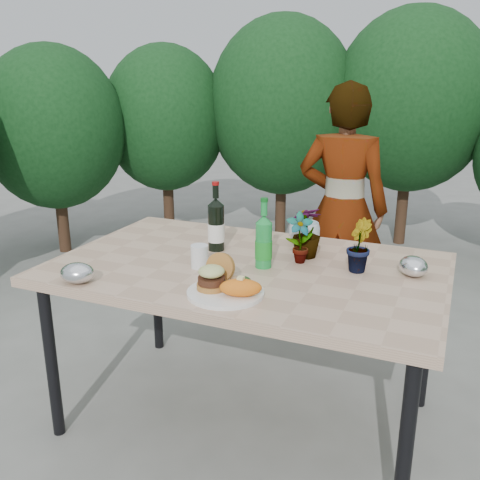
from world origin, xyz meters
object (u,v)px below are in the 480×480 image
at_px(patio_table, 247,277).
at_px(person, 342,209).
at_px(dinner_plate, 226,293).
at_px(wine_bottle, 216,225).

height_order(patio_table, person, person).
relative_size(dinner_plate, person, 0.19).
distance_m(patio_table, person, 1.15).
distance_m(wine_bottle, person, 1.08).
xyz_separation_m(patio_table, dinner_plate, (0.05, -0.33, 0.06)).
relative_size(patio_table, person, 1.08).
bearing_deg(patio_table, person, 82.80).
relative_size(wine_bottle, person, 0.21).
height_order(dinner_plate, person, person).
bearing_deg(wine_bottle, dinner_plate, -61.28).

